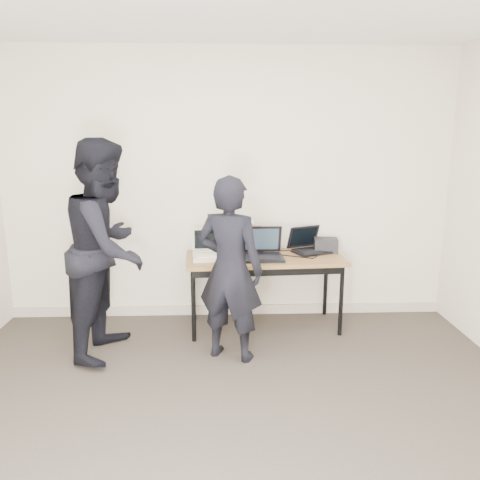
{
  "coord_description": "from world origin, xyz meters",
  "views": [
    {
      "loc": [
        -0.05,
        -2.44,
        1.87
      ],
      "look_at": [
        0.1,
        1.6,
        0.95
      ],
      "focal_mm": 35.0,
      "sensor_mm": 36.0,
      "label": 1
    }
  ],
  "objects_px": {
    "laptop_beige": "(210,252)",
    "equipment_box": "(326,245)",
    "desk": "(265,263)",
    "laptop_right": "(309,246)",
    "leather_satchel": "(245,239)",
    "person_typist": "(230,269)",
    "laptop_center": "(263,251)",
    "person_observer": "(108,249)"
  },
  "relations": [
    {
      "from": "laptop_right",
      "to": "person_typist",
      "type": "distance_m",
      "value": 1.13
    },
    {
      "from": "person_typist",
      "to": "person_observer",
      "type": "bearing_deg",
      "value": 12.55
    },
    {
      "from": "laptop_beige",
      "to": "equipment_box",
      "type": "relative_size",
      "value": 1.59
    },
    {
      "from": "desk",
      "to": "person_typist",
      "type": "distance_m",
      "value": 0.71
    },
    {
      "from": "desk",
      "to": "laptop_center",
      "type": "relative_size",
      "value": 4.06
    },
    {
      "from": "laptop_center",
      "to": "leather_satchel",
      "type": "distance_m",
      "value": 0.31
    },
    {
      "from": "desk",
      "to": "equipment_box",
      "type": "height_order",
      "value": "equipment_box"
    },
    {
      "from": "laptop_beige",
      "to": "person_observer",
      "type": "height_order",
      "value": "person_observer"
    },
    {
      "from": "laptop_right",
      "to": "leather_satchel",
      "type": "relative_size",
      "value": 1.17
    },
    {
      "from": "equipment_box",
      "to": "person_typist",
      "type": "height_order",
      "value": "person_typist"
    },
    {
      "from": "laptop_right",
      "to": "leather_satchel",
      "type": "height_order",
      "value": "leather_satchel"
    },
    {
      "from": "desk",
      "to": "person_observer",
      "type": "relative_size",
      "value": 0.83
    },
    {
      "from": "desk",
      "to": "leather_satchel",
      "type": "height_order",
      "value": "leather_satchel"
    },
    {
      "from": "person_typist",
      "to": "laptop_center",
      "type": "bearing_deg",
      "value": -97.06
    },
    {
      "from": "desk",
      "to": "person_observer",
      "type": "height_order",
      "value": "person_observer"
    },
    {
      "from": "laptop_center",
      "to": "laptop_beige",
      "type": "bearing_deg",
      "value": 176.45
    },
    {
      "from": "laptop_beige",
      "to": "laptop_right",
      "type": "xyz_separation_m",
      "value": [
        0.98,
        0.19,
        0.0
      ]
    },
    {
      "from": "equipment_box",
      "to": "person_observer",
      "type": "height_order",
      "value": "person_observer"
    },
    {
      "from": "laptop_right",
      "to": "laptop_beige",
      "type": "bearing_deg",
      "value": 167.9
    },
    {
      "from": "laptop_right",
      "to": "person_observer",
      "type": "bearing_deg",
      "value": 175.44
    },
    {
      "from": "laptop_beige",
      "to": "equipment_box",
      "type": "distance_m",
      "value": 1.17
    },
    {
      "from": "laptop_beige",
      "to": "person_typist",
      "type": "bearing_deg",
      "value": -78.86
    },
    {
      "from": "laptop_center",
      "to": "person_observer",
      "type": "bearing_deg",
      "value": -164.4
    },
    {
      "from": "laptop_beige",
      "to": "laptop_right",
      "type": "relative_size",
      "value": 0.83
    },
    {
      "from": "laptop_center",
      "to": "person_typist",
      "type": "relative_size",
      "value": 0.24
    },
    {
      "from": "laptop_center",
      "to": "leather_satchel",
      "type": "xyz_separation_m",
      "value": [
        -0.16,
        0.26,
        0.06
      ]
    },
    {
      "from": "leather_satchel",
      "to": "equipment_box",
      "type": "relative_size",
      "value": 1.65
    },
    {
      "from": "leather_satchel",
      "to": "person_typist",
      "type": "xyz_separation_m",
      "value": [
        -0.17,
        -0.84,
        -0.07
      ]
    },
    {
      "from": "laptop_beige",
      "to": "laptop_center",
      "type": "height_order",
      "value": "laptop_center"
    },
    {
      "from": "equipment_box",
      "to": "person_typist",
      "type": "distance_m",
      "value": 1.26
    },
    {
      "from": "desk",
      "to": "laptop_right",
      "type": "height_order",
      "value": "laptop_right"
    },
    {
      "from": "laptop_right",
      "to": "person_observer",
      "type": "xyz_separation_m",
      "value": [
        -1.83,
        -0.62,
        0.15
      ]
    },
    {
      "from": "leather_satchel",
      "to": "person_observer",
      "type": "xyz_separation_m",
      "value": [
        -1.2,
        -0.66,
        0.07
      ]
    },
    {
      "from": "laptop_center",
      "to": "laptop_right",
      "type": "xyz_separation_m",
      "value": [
        0.47,
        0.21,
        -0.01
      ]
    },
    {
      "from": "equipment_box",
      "to": "person_typist",
      "type": "xyz_separation_m",
      "value": [
        -0.97,
        -0.8,
        -0.01
      ]
    },
    {
      "from": "desk",
      "to": "person_typist",
      "type": "xyz_separation_m",
      "value": [
        -0.35,
        -0.61,
        0.12
      ]
    },
    {
      "from": "leather_satchel",
      "to": "laptop_center",
      "type": "bearing_deg",
      "value": -63.14
    },
    {
      "from": "desk",
      "to": "laptop_center",
      "type": "xyz_separation_m",
      "value": [
        -0.02,
        -0.03,
        0.12
      ]
    },
    {
      "from": "equipment_box",
      "to": "person_observer",
      "type": "distance_m",
      "value": 2.11
    },
    {
      "from": "person_observer",
      "to": "equipment_box",
      "type": "bearing_deg",
      "value": -63.94
    },
    {
      "from": "laptop_center",
      "to": "laptop_right",
      "type": "distance_m",
      "value": 0.52
    },
    {
      "from": "desk",
      "to": "laptop_right",
      "type": "relative_size",
      "value": 3.51
    }
  ]
}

